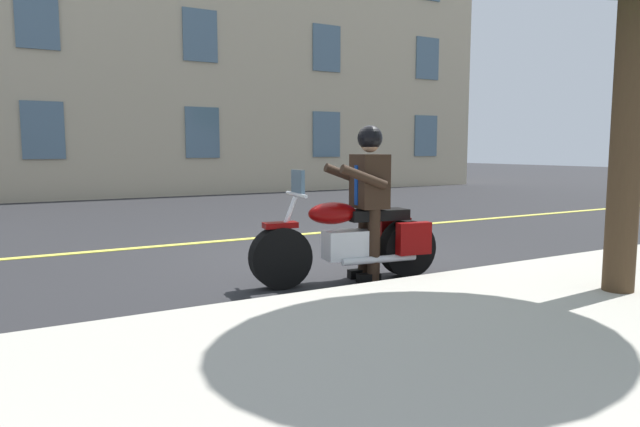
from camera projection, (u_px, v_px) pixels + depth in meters
name	position (u px, v px, depth m)	size (l,w,h in m)	color
ground_plane	(332.00, 257.00, 7.75)	(80.00, 80.00, 0.00)	#28282B
lane_center_stripe	(271.00, 237.00, 9.48)	(60.00, 0.16, 0.01)	#E5DB4C
motorcycle_main	(353.00, 242.00, 6.27)	(2.22, 0.77, 1.26)	black
rider_main	(368.00, 189.00, 6.28)	(0.67, 0.61, 1.74)	black
building_backdrop	(174.00, 38.00, 20.08)	(22.79, 6.06, 10.82)	#B7A88C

